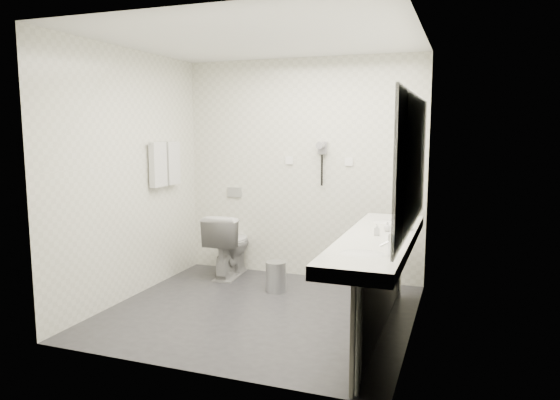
% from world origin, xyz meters
% --- Properties ---
extents(floor, '(2.80, 2.80, 0.00)m').
position_xyz_m(floor, '(0.00, 0.00, 0.00)').
color(floor, '#28282D').
rests_on(floor, ground).
extents(ceiling, '(2.80, 2.80, 0.00)m').
position_xyz_m(ceiling, '(0.00, 0.00, 2.50)').
color(ceiling, white).
rests_on(ceiling, wall_back).
extents(wall_back, '(2.80, 0.00, 2.80)m').
position_xyz_m(wall_back, '(0.00, 1.30, 1.25)').
color(wall_back, silver).
rests_on(wall_back, floor).
extents(wall_front, '(2.80, 0.00, 2.80)m').
position_xyz_m(wall_front, '(0.00, -1.30, 1.25)').
color(wall_front, silver).
rests_on(wall_front, floor).
extents(wall_left, '(0.00, 2.60, 2.60)m').
position_xyz_m(wall_left, '(-1.40, 0.00, 1.25)').
color(wall_left, silver).
rests_on(wall_left, floor).
extents(wall_right, '(0.00, 2.60, 2.60)m').
position_xyz_m(wall_right, '(1.40, 0.00, 1.25)').
color(wall_right, silver).
rests_on(wall_right, floor).
extents(vanity_counter, '(0.55, 2.20, 0.10)m').
position_xyz_m(vanity_counter, '(1.12, -0.20, 0.80)').
color(vanity_counter, white).
rests_on(vanity_counter, floor).
extents(vanity_panel, '(0.03, 2.15, 0.75)m').
position_xyz_m(vanity_panel, '(1.15, -0.20, 0.38)').
color(vanity_panel, gray).
rests_on(vanity_panel, floor).
extents(vanity_post_near, '(0.06, 0.06, 0.75)m').
position_xyz_m(vanity_post_near, '(1.18, -1.24, 0.38)').
color(vanity_post_near, silver).
rests_on(vanity_post_near, floor).
extents(vanity_post_far, '(0.06, 0.06, 0.75)m').
position_xyz_m(vanity_post_far, '(1.18, 0.84, 0.38)').
color(vanity_post_far, silver).
rests_on(vanity_post_far, floor).
extents(mirror, '(0.02, 2.20, 1.05)m').
position_xyz_m(mirror, '(1.39, -0.20, 1.45)').
color(mirror, '#B2BCC6').
rests_on(mirror, wall_right).
extents(basin_near, '(0.40, 0.31, 0.05)m').
position_xyz_m(basin_near, '(1.12, -0.85, 0.83)').
color(basin_near, white).
rests_on(basin_near, vanity_counter).
extents(basin_far, '(0.40, 0.31, 0.05)m').
position_xyz_m(basin_far, '(1.12, 0.45, 0.83)').
color(basin_far, white).
rests_on(basin_far, vanity_counter).
extents(faucet_near, '(0.04, 0.04, 0.15)m').
position_xyz_m(faucet_near, '(1.32, -0.85, 0.92)').
color(faucet_near, silver).
rests_on(faucet_near, vanity_counter).
extents(faucet_far, '(0.04, 0.04, 0.15)m').
position_xyz_m(faucet_far, '(1.32, 0.45, 0.92)').
color(faucet_far, silver).
rests_on(faucet_far, vanity_counter).
extents(soap_bottle_a, '(0.05, 0.05, 0.10)m').
position_xyz_m(soap_bottle_a, '(1.12, -0.20, 0.90)').
color(soap_bottle_a, silver).
rests_on(soap_bottle_a, vanity_counter).
extents(soap_bottle_b, '(0.09, 0.09, 0.08)m').
position_xyz_m(soap_bottle_b, '(1.17, -0.00, 0.89)').
color(soap_bottle_b, silver).
rests_on(soap_bottle_b, vanity_counter).
extents(soap_bottle_c, '(0.05, 0.05, 0.11)m').
position_xyz_m(soap_bottle_c, '(1.27, -0.16, 0.90)').
color(soap_bottle_c, silver).
rests_on(soap_bottle_c, vanity_counter).
extents(glass_left, '(0.07, 0.07, 0.10)m').
position_xyz_m(glass_left, '(1.29, 0.09, 0.90)').
color(glass_left, silver).
rests_on(glass_left, vanity_counter).
extents(glass_right, '(0.07, 0.07, 0.11)m').
position_xyz_m(glass_right, '(1.35, 0.12, 0.91)').
color(glass_right, silver).
rests_on(glass_right, vanity_counter).
extents(toilet, '(0.47, 0.76, 0.74)m').
position_xyz_m(toilet, '(-0.79, 0.98, 0.37)').
color(toilet, white).
rests_on(toilet, floor).
extents(flush_plate, '(0.18, 0.02, 0.12)m').
position_xyz_m(flush_plate, '(-0.85, 1.29, 0.95)').
color(flush_plate, '#B2B5BA').
rests_on(flush_plate, wall_back).
extents(pedal_bin, '(0.25, 0.25, 0.31)m').
position_xyz_m(pedal_bin, '(-0.06, 0.62, 0.15)').
color(pedal_bin, '#B2B5BA').
rests_on(pedal_bin, floor).
extents(bin_lid, '(0.22, 0.22, 0.02)m').
position_xyz_m(bin_lid, '(-0.06, 0.62, 0.31)').
color(bin_lid, '#B2B5BA').
rests_on(bin_lid, pedal_bin).
extents(towel_rail, '(0.02, 0.62, 0.02)m').
position_xyz_m(towel_rail, '(-1.35, 0.55, 1.55)').
color(towel_rail, silver).
rests_on(towel_rail, wall_left).
extents(towel_near, '(0.07, 0.24, 0.48)m').
position_xyz_m(towel_near, '(-1.34, 0.41, 1.33)').
color(towel_near, silver).
rests_on(towel_near, towel_rail).
extents(towel_far, '(0.07, 0.24, 0.48)m').
position_xyz_m(towel_far, '(-1.34, 0.69, 1.33)').
color(towel_far, silver).
rests_on(towel_far, towel_rail).
extents(dryer_cradle, '(0.10, 0.04, 0.14)m').
position_xyz_m(dryer_cradle, '(0.25, 1.27, 1.50)').
color(dryer_cradle, gray).
rests_on(dryer_cradle, wall_back).
extents(dryer_barrel, '(0.08, 0.14, 0.08)m').
position_xyz_m(dryer_barrel, '(0.25, 1.20, 1.53)').
color(dryer_barrel, gray).
rests_on(dryer_barrel, dryer_cradle).
extents(dryer_cord, '(0.02, 0.02, 0.35)m').
position_xyz_m(dryer_cord, '(0.25, 1.26, 1.25)').
color(dryer_cord, black).
rests_on(dryer_cord, dryer_cradle).
extents(switch_plate_a, '(0.09, 0.02, 0.09)m').
position_xyz_m(switch_plate_a, '(-0.15, 1.29, 1.35)').
color(switch_plate_a, white).
rests_on(switch_plate_a, wall_back).
extents(switch_plate_b, '(0.09, 0.02, 0.09)m').
position_xyz_m(switch_plate_b, '(0.55, 1.29, 1.35)').
color(switch_plate_b, white).
rests_on(switch_plate_b, wall_back).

